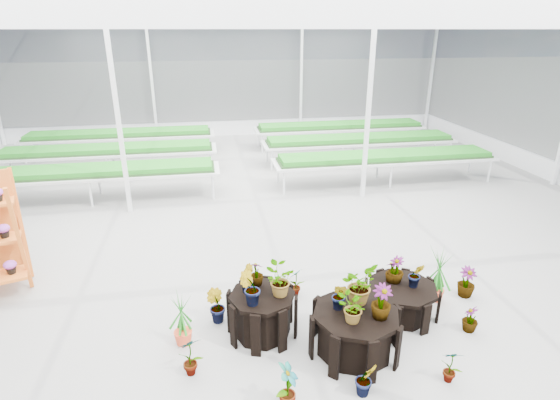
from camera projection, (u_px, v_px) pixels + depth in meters
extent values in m
plane|color=gray|center=(277.00, 288.00, 7.60)|extent=(24.00, 24.00, 0.00)
cylinder|color=black|center=(262.00, 314.00, 6.35)|extent=(1.24, 1.24, 0.67)
cylinder|color=black|center=(355.00, 332.00, 5.99)|extent=(1.26, 1.26, 0.65)
cylinder|color=black|center=(401.00, 300.00, 6.82)|extent=(1.37, 1.37, 0.50)
imported|color=#1E741D|center=(247.00, 278.00, 6.23)|extent=(0.21, 0.25, 0.41)
imported|color=#1E741D|center=(279.00, 281.00, 6.13)|extent=(0.55, 0.53, 0.47)
imported|color=#1E741D|center=(256.00, 273.00, 6.40)|extent=(0.27, 0.27, 0.38)
imported|color=#1E741D|center=(250.00, 289.00, 5.90)|extent=(0.29, 0.24, 0.51)
imported|color=#1E741D|center=(340.00, 296.00, 5.86)|extent=(0.28, 0.29, 0.42)
imported|color=#1E741D|center=(381.00, 302.00, 5.68)|extent=(0.27, 0.27, 0.48)
imported|color=#1E741D|center=(359.00, 285.00, 6.01)|extent=(0.64, 0.65, 0.55)
imported|color=#1E741D|center=(352.00, 309.00, 5.60)|extent=(0.43, 0.39, 0.40)
imported|color=#1E741D|center=(392.00, 272.00, 6.79)|extent=(0.22, 0.22, 0.36)
imported|color=#1E741D|center=(416.00, 275.00, 6.64)|extent=(0.27, 0.24, 0.42)
imported|color=#1E741D|center=(396.00, 270.00, 6.77)|extent=(0.30, 0.30, 0.44)
imported|color=#1E741D|center=(190.00, 355.00, 5.60)|extent=(0.36, 0.30, 0.59)
imported|color=#1E741D|center=(216.00, 306.00, 6.64)|extent=(0.38, 0.37, 0.54)
imported|color=#1E741D|center=(288.00, 386.00, 5.09)|extent=(0.33, 0.40, 0.65)
imported|color=#1E741D|center=(366.00, 379.00, 5.30)|extent=(0.26, 0.21, 0.47)
imported|color=#1E741D|center=(451.00, 365.00, 5.50)|extent=(0.30, 0.25, 0.50)
imported|color=#1E741D|center=(470.00, 319.00, 6.45)|extent=(0.32, 0.32, 0.41)
imported|color=#1E741D|center=(466.00, 282.00, 7.28)|extent=(0.30, 0.30, 0.52)
imported|color=#1E741D|center=(389.00, 275.00, 7.51)|extent=(0.34, 0.30, 0.51)
imported|color=#1E741D|center=(296.00, 281.00, 7.31)|extent=(0.33, 0.31, 0.52)
imported|color=#1E741D|center=(239.00, 297.00, 6.86)|extent=(0.32, 0.27, 0.53)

